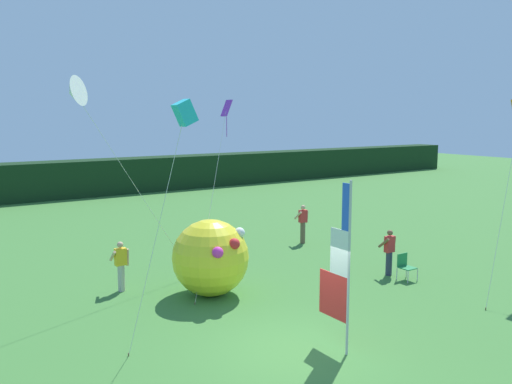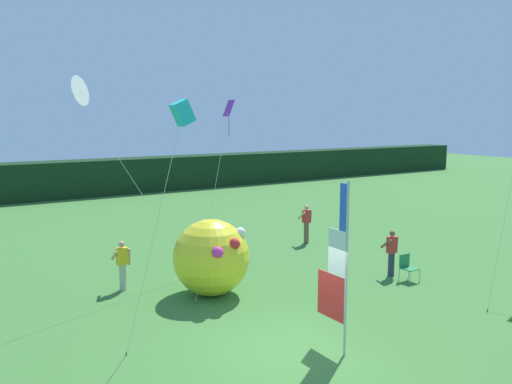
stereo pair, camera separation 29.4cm
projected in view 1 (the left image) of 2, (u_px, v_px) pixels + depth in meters
The scene contains 11 objects.
ground_plane at pixel (295, 350), 12.63m from camera, with size 120.00×120.00×0.00m, color #3D7533.
distant_treeline at pixel (41, 181), 35.40m from camera, with size 80.00×2.40×2.50m, color black.
banner_flag at pixel (340, 270), 12.36m from camera, with size 0.06×1.03×4.14m.
person_near_banner at pixel (389, 251), 18.48m from camera, with size 0.55×0.48×1.63m.
person_mid_field at pixel (121, 265), 16.78m from camera, with size 0.55×0.48×1.62m.
person_far_left at pixel (303, 223), 23.14m from camera, with size 0.55×0.48×1.71m.
inflatable_balloon at pixel (211, 258), 16.37m from camera, with size 2.40×2.43×2.40m.
folding_chair at pixel (405, 265), 18.02m from camera, with size 0.51×0.51×0.89m.
kite_white_delta_0 at pixel (74, 92), 15.01m from camera, with size 4.43×0.99×6.73m.
kite_cyan_box_3 at pixel (184, 115), 11.99m from camera, with size 1.70×0.54×5.96m.
kite_purple_diamond_4 at pixel (224, 123), 18.48m from camera, with size 2.97×3.08×6.15m.
Camera 1 is at (-7.40, -9.44, 5.57)m, focal length 36.93 mm.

